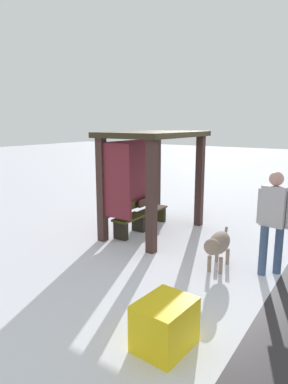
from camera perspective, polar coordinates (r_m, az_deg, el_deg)
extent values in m
plane|color=silver|center=(8.38, 1.70, -6.74)|extent=(60.00, 60.00, 0.00)
cube|color=#3D2824|center=(6.80, 1.28, -0.96)|extent=(0.18, 0.18, 2.32)
cube|color=#3D2824|center=(8.80, 9.35, 1.76)|extent=(0.18, 0.18, 2.32)
cube|color=#3D2824|center=(7.56, -7.10, 0.23)|extent=(0.18, 0.18, 2.32)
cube|color=#3D2824|center=(9.40, 2.09, 2.53)|extent=(0.18, 0.18, 2.32)
cube|color=#2C2516|center=(7.96, 1.80, 9.71)|extent=(2.66, 1.66, 0.12)
cube|color=maroon|center=(8.41, -2.02, 3.20)|extent=(2.13, 0.08, 1.62)
cube|color=#3D2824|center=(8.57, -1.87, -2.58)|extent=(2.13, 0.06, 0.08)
cube|color=maroon|center=(7.25, -4.61, 1.81)|extent=(0.08, 0.72, 1.62)
cube|color=#403F19|center=(8.04, -2.37, -4.32)|extent=(0.93, 0.41, 0.05)
cube|color=#403F19|center=(8.09, -3.44, -2.72)|extent=(0.88, 0.04, 0.20)
cube|color=black|center=(8.39, -0.89, -5.26)|extent=(0.12, 0.35, 0.41)
cube|color=black|center=(7.83, -3.93, -6.53)|extent=(0.12, 0.35, 0.41)
cube|color=#4F382C|center=(8.86, 1.54, -2.92)|extent=(0.93, 0.34, 0.04)
cube|color=#4F382C|center=(8.89, 0.73, -1.53)|extent=(0.88, 0.04, 0.20)
cube|color=black|center=(9.22, 2.74, -3.76)|extent=(0.12, 0.29, 0.39)
cube|color=black|center=(8.63, 0.24, -4.83)|extent=(0.12, 0.29, 0.39)
cube|color=#BBB6BB|center=(6.20, 21.10, -2.22)|extent=(0.32, 0.44, 0.70)
sphere|color=tan|center=(6.11, 21.42, 2.08)|extent=(0.24, 0.24, 0.24)
cylinder|color=#3D5379|center=(6.35, 19.43, -9.28)|extent=(0.16, 0.16, 0.89)
cylinder|color=#3D5379|center=(6.50, 21.70, -8.97)|extent=(0.16, 0.16, 0.89)
cylinder|color=#BBB6BB|center=(6.30, 18.95, -2.19)|extent=(0.10, 0.10, 0.63)
ellipsoid|color=gray|center=(6.41, 12.60, -8.30)|extent=(0.79, 0.42, 0.38)
sphere|color=gray|center=(5.95, 11.40, -9.04)|extent=(0.28, 0.28, 0.28)
cylinder|color=gray|center=(6.79, 13.61, -6.68)|extent=(0.16, 0.07, 0.22)
cylinder|color=gray|center=(6.33, 10.94, -11.74)|extent=(0.07, 0.07, 0.30)
cylinder|color=gray|center=(6.28, 12.79, -12.02)|extent=(0.07, 0.07, 0.30)
cylinder|color=gray|center=(6.77, 12.16, -10.23)|extent=(0.07, 0.07, 0.30)
cylinder|color=gray|center=(6.72, 13.89, -10.47)|extent=(0.07, 0.07, 0.30)
cube|color=yellow|center=(4.31, 3.54, -21.37)|extent=(0.74, 0.61, 0.59)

